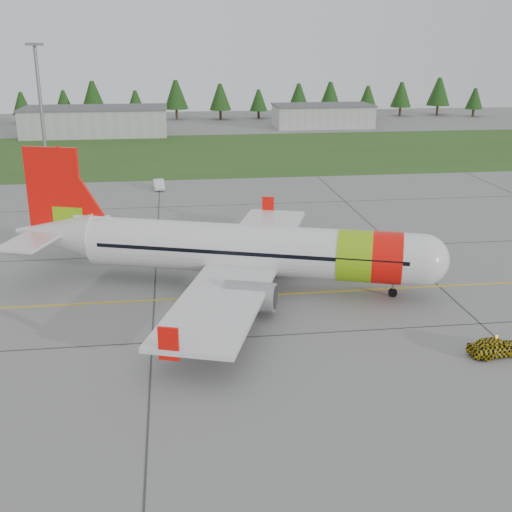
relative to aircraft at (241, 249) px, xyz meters
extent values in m
plane|color=gray|center=(7.40, -10.43, -3.40)|extent=(320.00, 320.00, 0.00)
cylinder|color=silver|center=(0.90, -0.30, 0.05)|extent=(28.82, 13.32, 4.34)
sphere|color=silver|center=(14.62, -4.91, 0.05)|extent=(4.34, 4.34, 4.34)
cone|color=silver|center=(-16.51, 5.54, 0.44)|extent=(8.77, 6.59, 4.34)
cube|color=black|center=(14.94, -5.01, 0.44)|extent=(2.61, 3.31, 0.62)
cylinder|color=#84C00E|center=(9.34, -3.14, 0.05)|extent=(4.15, 5.11, 4.42)
cylinder|color=#F80E08|center=(11.88, -3.99, 0.05)|extent=(3.73, 4.97, 4.42)
cube|color=silver|center=(0.37, -0.13, -1.18)|extent=(17.14, 35.72, 0.40)
cube|color=#F80E08|center=(4.95, 17.01, -0.56)|extent=(1.33, 0.61, 2.23)
cube|color=#F80E08|center=(-6.31, -16.55, -0.56)|extent=(1.33, 0.61, 2.23)
cylinder|color=gray|center=(3.91, 5.15, -1.79)|extent=(4.54, 3.49, 2.34)
cylinder|color=gray|center=(0.01, -6.46, -1.79)|extent=(4.54, 3.49, 2.34)
cube|color=#F80E08|center=(-16.30, 5.47, 4.17)|extent=(4.98, 2.01, 8.46)
cube|color=#84C00E|center=(-15.14, 5.08, 1.72)|extent=(2.89, 1.36, 2.67)
cube|color=silver|center=(-17.04, 5.72, 0.72)|extent=(7.45, 13.27, 0.24)
cylinder|color=slate|center=(12.51, -4.20, -2.62)|extent=(0.20, 0.20, 1.56)
cylinder|color=black|center=(12.51, -4.20, -3.02)|extent=(0.82, 0.54, 0.76)
cylinder|color=slate|center=(0.31, 3.18, -2.35)|extent=(0.24, 0.24, 2.12)
cylinder|color=black|center=(-0.11, 3.33, -2.82)|extent=(1.26, 0.84, 1.16)
cylinder|color=slate|center=(-1.67, -2.73, -2.35)|extent=(0.24, 0.24, 2.12)
cylinder|color=black|center=(-2.09, -2.58, -2.82)|extent=(1.26, 0.84, 1.16)
imported|color=gold|center=(15.96, -15.49, -1.47)|extent=(1.48, 1.69, 3.88)
imported|color=silver|center=(-7.69, 40.51, -1.26)|extent=(1.60, 1.53, 4.29)
cube|color=#30561E|center=(7.40, 71.57, -3.39)|extent=(320.00, 50.00, 0.03)
cube|color=gold|center=(7.40, -2.43, -3.39)|extent=(120.00, 0.25, 0.02)
cube|color=#A8A8A3|center=(-22.60, 99.57, -0.40)|extent=(32.00, 14.00, 6.00)
cube|color=#A8A8A3|center=(32.40, 107.57, -0.80)|extent=(24.00, 12.00, 5.20)
cylinder|color=slate|center=(-24.60, 47.57, 6.60)|extent=(0.50, 0.50, 20.00)
camera|label=1|loc=(-5.62, -52.85, 17.25)|focal=45.00mm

